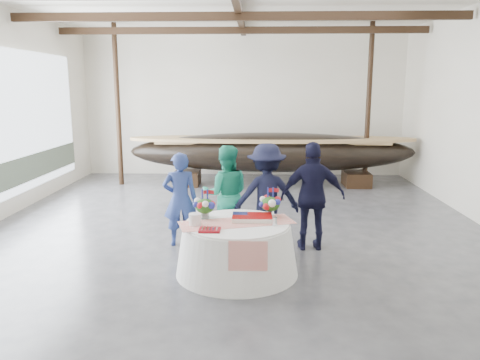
{
  "coord_description": "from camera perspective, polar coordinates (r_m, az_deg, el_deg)",
  "views": [
    {
      "loc": [
        0.38,
        -8.91,
        2.77
      ],
      "look_at": [
        0.11,
        -0.82,
        1.16
      ],
      "focal_mm": 35.0,
      "sensor_mm": 36.0,
      "label": 1
    }
  ],
  "objects": [
    {
      "name": "floor",
      "position": [
        9.34,
        -0.54,
        -6.0
      ],
      "size": [
        10.0,
        12.0,
        0.01
      ],
      "primitive_type": "cube",
      "color": "#3D3D42",
      "rests_on": "ground"
    },
    {
      "name": "wall_back",
      "position": [
        14.93,
        0.44,
        9.25
      ],
      "size": [
        10.0,
        0.02,
        4.5
      ],
      "primitive_type": "cube",
      "color": "silver",
      "rests_on": "ground"
    },
    {
      "name": "wall_front",
      "position": [
        2.98,
        -5.53,
        1.15
      ],
      "size": [
        10.0,
        0.02,
        4.5
      ],
      "primitive_type": "cube",
      "color": "silver",
      "rests_on": "ground"
    },
    {
      "name": "pavilion_structure",
      "position": [
        9.75,
        -0.38,
        18.51
      ],
      "size": [
        9.8,
        11.76,
        4.5
      ],
      "color": "black",
      "rests_on": "ground"
    },
    {
      "name": "open_bay",
      "position": [
        11.29,
        -26.39,
        5.29
      ],
      "size": [
        0.03,
        7.0,
        3.2
      ],
      "color": "silver",
      "rests_on": "ground"
    },
    {
      "name": "longboat_display",
      "position": [
        13.31,
        3.88,
        3.43
      ],
      "size": [
        8.08,
        1.62,
        1.51
      ],
      "color": "black",
      "rests_on": "ground"
    },
    {
      "name": "banquet_table",
      "position": [
        7.11,
        -0.38,
        -8.28
      ],
      "size": [
        1.84,
        1.84,
        0.79
      ],
      "color": "white",
      "rests_on": "ground"
    },
    {
      "name": "tabletop_items",
      "position": [
        7.14,
        -0.54,
        -3.62
      ],
      "size": [
        1.79,
        1.05,
        0.4
      ],
      "color": "red",
      "rests_on": "banquet_table"
    },
    {
      "name": "guest_woman_blue",
      "position": [
        8.3,
        -7.3,
        -2.34
      ],
      "size": [
        0.68,
        0.51,
        1.67
      ],
      "primitive_type": "imported",
      "rotation": [
        0.0,
        0.0,
        3.35
      ],
      "color": "navy",
      "rests_on": "ground"
    },
    {
      "name": "guest_woman_teal",
      "position": [
        8.39,
        -1.72,
        -1.76
      ],
      "size": [
        0.91,
        0.73,
        1.77
      ],
      "primitive_type": "imported",
      "rotation": [
        0.0,
        0.0,
        3.22
      ],
      "color": "#1C9270",
      "rests_on": "ground"
    },
    {
      "name": "guest_man_left",
      "position": [
        8.19,
        3.24,
        -1.89
      ],
      "size": [
        1.26,
        0.84,
        1.82
      ],
      "primitive_type": "imported",
      "rotation": [
        0.0,
        0.0,
        3.29
      ],
      "color": "black",
      "rests_on": "ground"
    },
    {
      "name": "guest_man_right",
      "position": [
        8.09,
        8.87,
        -1.99
      ],
      "size": [
        1.11,
        0.49,
        1.87
      ],
      "primitive_type": "imported",
      "rotation": [
        0.0,
        0.0,
        3.17
      ],
      "color": "black",
      "rests_on": "ground"
    }
  ]
}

